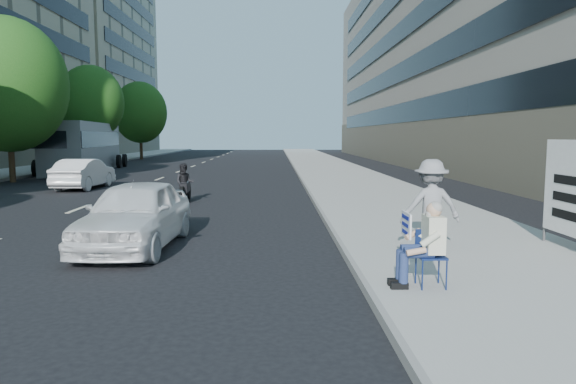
{
  "coord_description": "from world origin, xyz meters",
  "views": [
    {
      "loc": [
        0.05,
        -9.11,
        2.43
      ],
      "look_at": [
        0.32,
        1.82,
        1.23
      ],
      "focal_mm": 32.0,
      "sensor_mm": 36.0,
      "label": 1
    }
  ],
  "objects_px": {
    "seated_protester": "(424,239)",
    "bus": "(84,147)",
    "white_sedan_near": "(135,214)",
    "white_sedan_mid": "(84,174)",
    "jogger": "(431,206)",
    "motorcycle": "(185,185)"
  },
  "relations": [
    {
      "from": "white_sedan_near",
      "to": "white_sedan_mid",
      "type": "height_order",
      "value": "white_sedan_near"
    },
    {
      "from": "white_sedan_near",
      "to": "bus",
      "type": "distance_m",
      "value": 26.35
    },
    {
      "from": "bus",
      "to": "seated_protester",
      "type": "bearing_deg",
      "value": -68.07
    },
    {
      "from": "white_sedan_near",
      "to": "motorcycle",
      "type": "bearing_deg",
      "value": 94.62
    },
    {
      "from": "seated_protester",
      "to": "white_sedan_near",
      "type": "distance_m",
      "value": 6.37
    },
    {
      "from": "white_sedan_near",
      "to": "motorcycle",
      "type": "distance_m",
      "value": 7.66
    },
    {
      "from": "jogger",
      "to": "white_sedan_near",
      "type": "relative_size",
      "value": 0.42
    },
    {
      "from": "motorcycle",
      "to": "jogger",
      "type": "bearing_deg",
      "value": -57.74
    },
    {
      "from": "seated_protester",
      "to": "bus",
      "type": "bearing_deg",
      "value": 118.7
    },
    {
      "from": "jogger",
      "to": "motorcycle",
      "type": "bearing_deg",
      "value": -56.21
    },
    {
      "from": "bus",
      "to": "white_sedan_mid",
      "type": "bearing_deg",
      "value": -76.83
    },
    {
      "from": "seated_protester",
      "to": "jogger",
      "type": "relative_size",
      "value": 0.71
    },
    {
      "from": "seated_protester",
      "to": "white_sedan_mid",
      "type": "bearing_deg",
      "value": 124.24
    },
    {
      "from": "white_sedan_near",
      "to": "white_sedan_mid",
      "type": "distance_m",
      "value": 13.92
    },
    {
      "from": "jogger",
      "to": "bus",
      "type": "relative_size",
      "value": 0.15
    },
    {
      "from": "seated_protester",
      "to": "bus",
      "type": "relative_size",
      "value": 0.11
    },
    {
      "from": "bus",
      "to": "motorcycle",
      "type": "bearing_deg",
      "value": -66.54
    },
    {
      "from": "jogger",
      "to": "motorcycle",
      "type": "height_order",
      "value": "jogger"
    },
    {
      "from": "seated_protester",
      "to": "bus",
      "type": "height_order",
      "value": "bus"
    },
    {
      "from": "jogger",
      "to": "motorcycle",
      "type": "xyz_separation_m",
      "value": [
        -6.35,
        8.92,
        -0.43
      ]
    },
    {
      "from": "white_sedan_mid",
      "to": "white_sedan_near",
      "type": "bearing_deg",
      "value": 116.73
    },
    {
      "from": "motorcycle",
      "to": "bus",
      "type": "bearing_deg",
      "value": 117.03
    }
  ]
}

